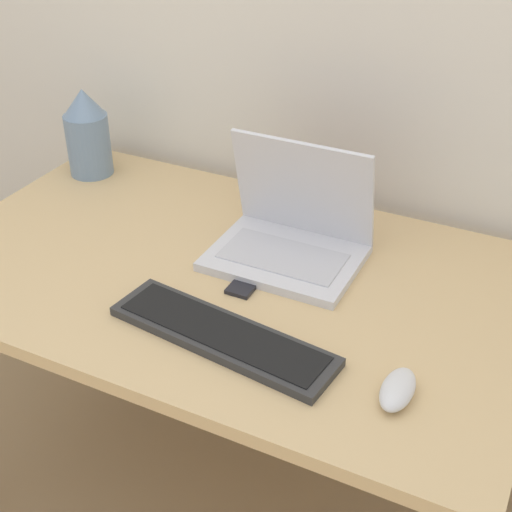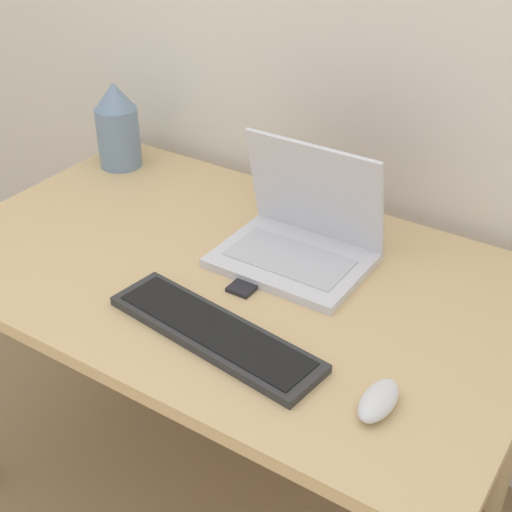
% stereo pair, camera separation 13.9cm
% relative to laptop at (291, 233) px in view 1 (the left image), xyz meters
% --- Properties ---
extents(desk, '(1.31, 0.80, 0.75)m').
position_rel_laptop_xyz_m(desk, '(-0.10, -0.12, -0.14)').
color(desk, tan).
rests_on(desk, ground_plane).
extents(laptop, '(0.32, 0.25, 0.26)m').
position_rel_laptop_xyz_m(laptop, '(0.00, 0.00, 0.00)').
color(laptop, silver).
rests_on(laptop, desk).
extents(keyboard, '(0.47, 0.18, 0.02)m').
position_rel_laptop_xyz_m(keyboard, '(0.01, -0.33, -0.05)').
color(keyboard, '#2D2D2D').
rests_on(keyboard, desk).
extents(mouse, '(0.05, 0.11, 0.04)m').
position_rel_laptop_xyz_m(mouse, '(0.34, -0.33, -0.04)').
color(mouse, silver).
rests_on(mouse, desk).
extents(vase, '(0.11, 0.11, 0.23)m').
position_rel_laptop_xyz_m(vase, '(-0.65, 0.14, 0.06)').
color(vase, slate).
rests_on(vase, desk).
extents(mp3_player, '(0.05, 0.05, 0.01)m').
position_rel_laptop_xyz_m(mp3_player, '(-0.04, -0.17, -0.05)').
color(mp3_player, black).
rests_on(mp3_player, desk).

